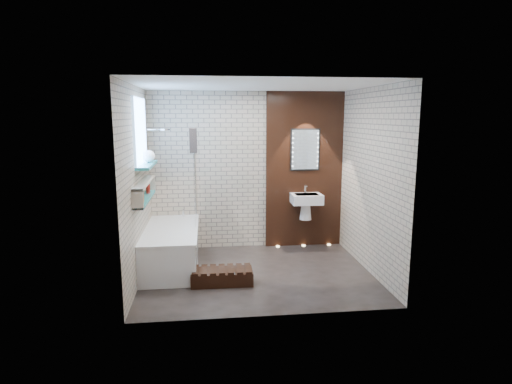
{
  "coord_description": "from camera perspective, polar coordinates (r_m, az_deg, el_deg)",
  "views": [
    {
      "loc": [
        -0.69,
        -5.69,
        2.21
      ],
      "look_at": [
        0.0,
        0.15,
        1.15
      ],
      "focal_mm": 29.85,
      "sensor_mm": 36.0,
      "label": 1
    }
  ],
  "objects": [
    {
      "name": "bathtub",
      "position": [
        6.46,
        -11.27,
        -7.28
      ],
      "size": [
        0.79,
        1.74,
        0.7
      ],
      "color": "white",
      "rests_on": "ground"
    },
    {
      "name": "towel",
      "position": [
        6.34,
        -8.41,
        6.86
      ],
      "size": [
        0.1,
        0.27,
        0.36
      ],
      "primitive_type": "cube",
      "color": "#282320",
      "rests_on": "bath_screen"
    },
    {
      "name": "washbasin",
      "position": [
        7.11,
        6.75,
        -1.39
      ],
      "size": [
        0.5,
        0.36,
        0.58
      ],
      "color": "white",
      "rests_on": "walnut_panel"
    },
    {
      "name": "walnut_step",
      "position": [
        5.8,
        -4.59,
        -11.27
      ],
      "size": [
        0.82,
        0.38,
        0.18
      ],
      "primitive_type": "cube",
      "rotation": [
        0.0,
        0.0,
        -0.02
      ],
      "color": "black",
      "rests_on": "ground"
    },
    {
      "name": "floor_uplights",
      "position": [
        7.42,
        6.4,
        -7.14
      ],
      "size": [
        0.96,
        0.06,
        0.01
      ],
      "color": "#FFD899",
      "rests_on": "ground"
    },
    {
      "name": "clerestory_window",
      "position": [
        6.11,
        -15.11,
        6.97
      ],
      "size": [
        0.18,
        1.0,
        0.94
      ],
      "color": "#7FADE0",
      "rests_on": "room_shell"
    },
    {
      "name": "bath_screen",
      "position": [
        6.65,
        -8.23,
        2.07
      ],
      "size": [
        0.01,
        0.78,
        1.4
      ],
      "primitive_type": "cube",
      "color": "white",
      "rests_on": "bathtub"
    },
    {
      "name": "ground",
      "position": [
        6.14,
        0.17,
        -10.86
      ],
      "size": [
        3.2,
        3.2,
        0.0
      ],
      "primitive_type": "plane",
      "color": "black",
      "rests_on": "ground"
    },
    {
      "name": "sill_vases",
      "position": [
        6.29,
        -14.15,
        4.68
      ],
      "size": [
        0.17,
        0.17,
        0.17
      ],
      "color": "white",
      "rests_on": "clerestory_window"
    },
    {
      "name": "display_niche",
      "position": [
        5.99,
        -14.7,
        0.17
      ],
      "size": [
        0.14,
        1.3,
        0.26
      ],
      "color": "teal",
      "rests_on": "room_shell"
    },
    {
      "name": "shower_head",
      "position": [
        6.67,
        -12.1,
        8.19
      ],
      "size": [
        0.18,
        0.18,
        0.02
      ],
      "primitive_type": "cylinder",
      "color": "silver",
      "rests_on": "room_shell"
    },
    {
      "name": "walnut_panel",
      "position": [
        7.21,
        6.48,
        2.9
      ],
      "size": [
        1.3,
        0.06,
        2.6
      ],
      "primitive_type": "cube",
      "color": "black",
      "rests_on": "ground"
    },
    {
      "name": "led_mirror",
      "position": [
        7.14,
        6.6,
        5.65
      ],
      "size": [
        0.5,
        0.02,
        0.7
      ],
      "color": "black",
      "rests_on": "walnut_panel"
    },
    {
      "name": "niche_bottles",
      "position": [
        5.92,
        -14.78,
        -0.32
      ],
      "size": [
        0.06,
        0.71,
        0.14
      ],
      "color": "#964417",
      "rests_on": "display_niche"
    },
    {
      "name": "room_shell",
      "position": [
        5.8,
        0.17,
        1.2
      ],
      "size": [
        3.24,
        3.2,
        2.6
      ],
      "color": "#BBA895",
      "rests_on": "ground"
    }
  ]
}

